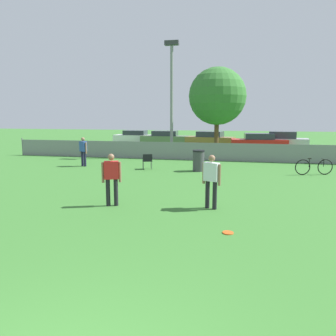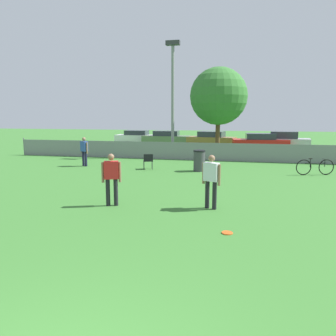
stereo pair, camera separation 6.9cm
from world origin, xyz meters
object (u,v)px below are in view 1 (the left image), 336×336
object	(u,v)px
trash_bin	(199,161)
parked_car_tan	(210,139)
parked_car_red	(259,142)
folding_chair_sideline	(147,160)
player_receiver_white	(211,178)
bicycle_sideline	(314,167)
tree_near_pole	(217,96)
player_thrower_red	(112,176)
parked_car_white	(135,137)
light_pole	(172,89)
parked_car_silver	(282,141)
frisbee_disc	(228,233)
parked_car_olive	(165,138)
spectator_in_blue	(83,150)

from	to	relation	value
trash_bin	parked_car_tan	xyz separation A→B (m)	(-0.78, 14.09, 0.12)
parked_car_red	folding_chair_sideline	bearing A→B (deg)	-122.79
player_receiver_white	bicycle_sideline	xyz separation A→B (m)	(4.19, 6.77, -0.56)
tree_near_pole	player_thrower_red	size ratio (longest dim) A/B	3.81
trash_bin	parked_car_white	size ratio (longest dim) A/B	0.25
light_pole	parked_car_silver	bearing A→B (deg)	41.97
bicycle_sideline	parked_car_silver	bearing A→B (deg)	74.04
frisbee_disc	light_pole	bearing A→B (deg)	107.40
player_receiver_white	player_thrower_red	size ratio (longest dim) A/B	1.00
tree_near_pole	folding_chair_sideline	distance (m)	9.08
player_thrower_red	frisbee_disc	world-z (taller)	player_thrower_red
parked_car_olive	parked_car_red	size ratio (longest dim) A/B	1.01
bicycle_sideline	parked_car_white	bearing A→B (deg)	115.51
tree_near_pole	parked_car_red	distance (m)	5.97
player_receiver_white	parked_car_white	xyz separation A→B (m)	(-9.77, 22.34, -0.29)
parked_car_tan	parked_car_red	xyz separation A→B (m)	(4.21, -2.64, 0.02)
player_thrower_red	parked_car_red	bearing A→B (deg)	53.10
folding_chair_sideline	frisbee_disc	bearing A→B (deg)	96.34
tree_near_pole	player_receiver_white	bearing A→B (deg)	-86.17
light_pole	parked_car_white	world-z (taller)	light_pole
folding_chair_sideline	parked_car_silver	size ratio (longest dim) A/B	0.19
bicycle_sideline	trash_bin	xyz separation A→B (m)	(-5.43, -0.14, 0.15)
tree_near_pole	parked_car_white	distance (m)	12.38
light_pole	player_thrower_red	size ratio (longest dim) A/B	4.62
parked_car_tan	parked_car_silver	world-z (taller)	parked_car_silver
folding_chair_sideline	parked_car_tan	xyz separation A→B (m)	(1.88, 14.15, 0.16)
trash_bin	parked_car_olive	distance (m)	15.36
folding_chair_sideline	parked_car_red	xyz separation A→B (m)	(6.09, 11.51, 0.19)
folding_chair_sideline	trash_bin	bearing A→B (deg)	160.04
spectator_in_blue	parked_car_tan	size ratio (longest dim) A/B	0.35
frisbee_disc	folding_chair_sideline	xyz separation A→B (m)	(-4.48, 8.58, 0.47)
light_pole	parked_car_olive	bearing A→B (deg)	105.82
parked_car_silver	frisbee_disc	bearing A→B (deg)	-92.91
parked_car_white	spectator_in_blue	bearing A→B (deg)	-81.73
player_thrower_red	parked_car_tan	size ratio (longest dim) A/B	0.35
parked_car_olive	parked_car_tan	distance (m)	4.37
folding_chair_sideline	bicycle_sideline	bearing A→B (deg)	160.16
parked_car_red	parked_car_white	bearing A→B (deg)	155.49
frisbee_disc	parked_car_red	xyz separation A→B (m)	(1.60, 20.09, 0.66)
tree_near_pole	parked_car_tan	xyz separation A→B (m)	(-1.05, 6.36, -3.46)
spectator_in_blue	parked_car_red	world-z (taller)	spectator_in_blue
bicycle_sideline	light_pole	bearing A→B (deg)	131.40
spectator_in_blue	frisbee_disc	xyz separation A→B (m)	(8.22, -8.87, -0.90)
player_receiver_white	parked_car_tan	bearing A→B (deg)	116.91
spectator_in_blue	light_pole	bearing A→B (deg)	-102.73
tree_near_pole	parked_car_white	world-z (taller)	tree_near_pole
light_pole	bicycle_sideline	bearing A→B (deg)	-32.23
player_thrower_red	parked_car_tan	world-z (taller)	player_thrower_red
player_receiver_white	bicycle_sideline	world-z (taller)	player_receiver_white
parked_car_olive	tree_near_pole	bearing A→B (deg)	-53.56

